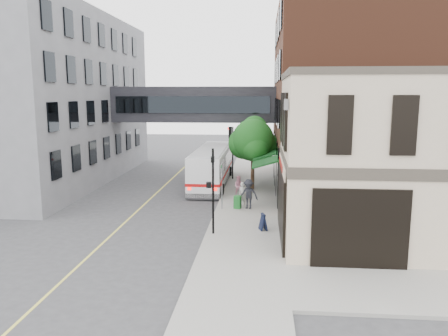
% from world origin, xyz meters
% --- Properties ---
extents(ground, '(120.00, 120.00, 0.00)m').
position_xyz_m(ground, '(0.00, 0.00, 0.00)').
color(ground, '#38383A').
rests_on(ground, ground).
extents(sidewalk_main, '(4.00, 60.00, 0.15)m').
position_xyz_m(sidewalk_main, '(2.00, 14.00, 0.07)').
color(sidewalk_main, gray).
rests_on(sidewalk_main, ground).
extents(corner_building, '(10.19, 8.12, 8.45)m').
position_xyz_m(corner_building, '(8.97, 2.00, 4.21)').
color(corner_building, '#C1AF94').
rests_on(corner_building, ground).
extents(brick_building, '(13.76, 18.00, 14.00)m').
position_xyz_m(brick_building, '(9.98, 15.00, 6.99)').
color(brick_building, '#4E2718').
rests_on(brick_building, ground).
extents(opposite_building, '(14.00, 24.00, 14.00)m').
position_xyz_m(opposite_building, '(-17.00, 16.00, 7.00)').
color(opposite_building, slate).
rests_on(opposite_building, ground).
extents(skyway_bridge, '(14.00, 3.18, 3.00)m').
position_xyz_m(skyway_bridge, '(-3.00, 18.00, 6.50)').
color(skyway_bridge, black).
rests_on(skyway_bridge, ground).
extents(traffic_signal_near, '(0.44, 0.22, 4.60)m').
position_xyz_m(traffic_signal_near, '(0.37, 2.00, 2.98)').
color(traffic_signal_near, black).
rests_on(traffic_signal_near, sidewalk_main).
extents(traffic_signal_far, '(0.53, 0.28, 4.50)m').
position_xyz_m(traffic_signal_far, '(0.26, 17.00, 3.34)').
color(traffic_signal_far, black).
rests_on(traffic_signal_far, sidewalk_main).
extents(street_sign_pole, '(0.08, 0.75, 3.00)m').
position_xyz_m(street_sign_pole, '(0.39, 7.00, 1.93)').
color(street_sign_pole, gray).
rests_on(street_sign_pole, sidewalk_main).
extents(street_tree, '(3.80, 3.20, 5.60)m').
position_xyz_m(street_tree, '(2.19, 13.22, 3.91)').
color(street_tree, '#382619').
rests_on(street_tree, sidewalk_main).
extents(lane_marking, '(0.12, 40.00, 0.01)m').
position_xyz_m(lane_marking, '(-5.00, 10.00, 0.01)').
color(lane_marking, '#D8CC4C').
rests_on(lane_marking, ground).
extents(bus, '(2.73, 11.06, 2.97)m').
position_xyz_m(bus, '(-1.18, 15.00, 1.67)').
color(bus, white).
rests_on(bus, ground).
extents(pedestrian_a, '(0.68, 0.57, 1.59)m').
position_xyz_m(pedestrian_a, '(1.69, 7.82, 0.94)').
color(pedestrian_a, silver).
rests_on(pedestrian_a, sidewalk_main).
extents(pedestrian_b, '(0.74, 0.58, 1.50)m').
position_xyz_m(pedestrian_b, '(1.30, 10.45, 0.90)').
color(pedestrian_b, pink).
rests_on(pedestrian_b, sidewalk_main).
extents(pedestrian_c, '(1.37, 0.99, 1.90)m').
position_xyz_m(pedestrian_c, '(2.08, 7.20, 1.10)').
color(pedestrian_c, black).
rests_on(pedestrian_c, sidewalk_main).
extents(newspaper_box, '(0.50, 0.47, 0.83)m').
position_xyz_m(newspaper_box, '(1.38, 7.17, 0.57)').
color(newspaper_box, '#166221').
rests_on(newspaper_box, sidewalk_main).
extents(sandwich_board, '(0.47, 0.58, 0.91)m').
position_xyz_m(sandwich_board, '(3.01, 2.80, 0.60)').
color(sandwich_board, black).
rests_on(sandwich_board, sidewalk_main).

